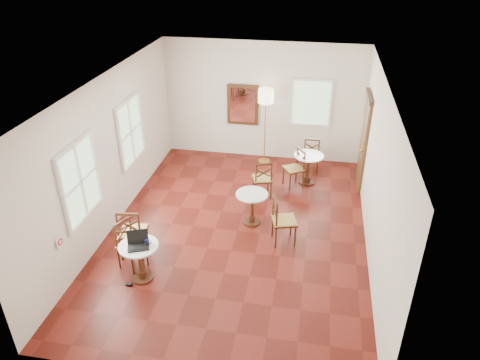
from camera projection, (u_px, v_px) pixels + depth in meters
The scene contains 17 objects.
ground at pixel (237, 231), 8.99m from camera, with size 7.00×7.00×0.00m, color #5E1710.
room_shell at pixel (237, 138), 8.32m from camera, with size 5.02×7.02×3.01m.
cafe_table_near at pixel (140, 258), 7.56m from camera, with size 0.66×0.66×0.70m.
cafe_table_mid at pixel (252, 205), 9.05m from camera, with size 0.65×0.65×0.68m.
cafe_table_back at pixel (308, 166), 10.50m from camera, with size 0.68×0.68×0.72m.
chair_near_a at pixel (133, 232), 8.09m from camera, with size 0.52×0.52×1.02m.
chair_near_b at pixel (130, 245), 7.83m from camera, with size 0.56×0.56×0.91m.
chair_mid_a at pixel (262, 179), 9.95m from camera, with size 0.52×0.52×0.90m.
chair_mid_b at pixel (283, 220), 8.46m from camera, with size 0.56×0.56×0.97m.
chair_back_a at pixel (311, 153), 11.10m from camera, with size 0.42×0.42×0.89m.
chair_back_b at pixel (295, 168), 10.39m from camera, with size 0.57×0.57×0.90m.
floor_lamp at pixel (266, 101), 10.88m from camera, with size 0.38×0.38×1.94m.
laptop at pixel (138, 242), 7.40m from camera, with size 0.43×0.39×0.25m.
mouse at pixel (136, 242), 7.47m from camera, with size 0.10×0.07×0.04m, color black.
navy_mug at pixel (147, 242), 7.43m from camera, with size 0.12×0.08×0.09m.
water_glass at pixel (135, 242), 7.43m from camera, with size 0.06×0.06×0.10m, color white.
power_adapter at pixel (129, 284), 7.60m from camera, with size 0.10×0.06×0.04m, color black.
Camera 1 is at (1.36, -7.24, 5.25)m, focal length 33.69 mm.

